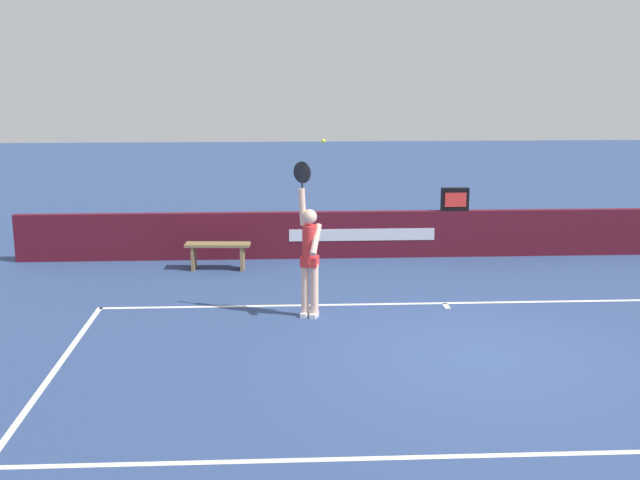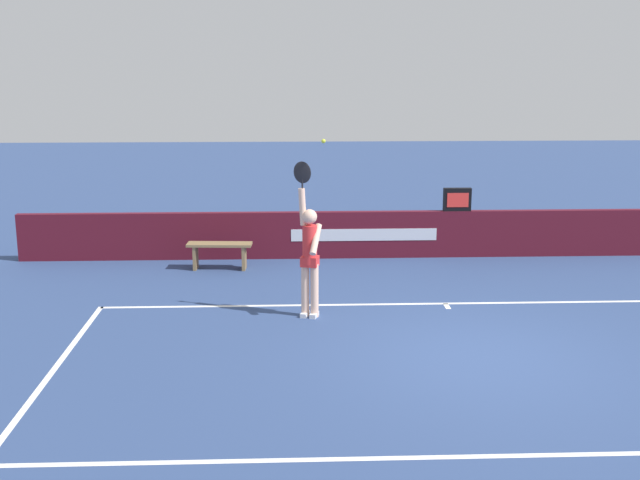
{
  "view_description": "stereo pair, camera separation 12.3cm",
  "coord_description": "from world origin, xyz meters",
  "px_view_note": "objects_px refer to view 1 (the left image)",
  "views": [
    {
      "loc": [
        -2.75,
        -10.34,
        4.01
      ],
      "look_at": [
        -2.15,
        1.74,
        1.29
      ],
      "focal_mm": 45.0,
      "sensor_mm": 36.0,
      "label": 1
    },
    {
      "loc": [
        -2.63,
        -10.35,
        4.01
      ],
      "look_at": [
        -2.15,
        1.74,
        1.29
      ],
      "focal_mm": 45.0,
      "sensor_mm": 36.0,
      "label": 2
    }
  ],
  "objects_px": {
    "tennis_ball": "(323,141)",
    "courtside_bench_near": "(218,250)",
    "speed_display": "(455,199)",
    "tennis_player": "(309,253)"
  },
  "relations": [
    {
      "from": "speed_display",
      "to": "tennis_ball",
      "type": "relative_size",
      "value": 8.73
    },
    {
      "from": "tennis_player",
      "to": "courtside_bench_near",
      "type": "bearing_deg",
      "value": 118.91
    },
    {
      "from": "tennis_ball",
      "to": "courtside_bench_near",
      "type": "distance_m",
      "value": 4.39
    },
    {
      "from": "speed_display",
      "to": "tennis_player",
      "type": "bearing_deg",
      "value": -129.03
    },
    {
      "from": "courtside_bench_near",
      "to": "tennis_player",
      "type": "bearing_deg",
      "value": -61.09
    },
    {
      "from": "speed_display",
      "to": "courtside_bench_near",
      "type": "relative_size",
      "value": 0.44
    },
    {
      "from": "speed_display",
      "to": "courtside_bench_near",
      "type": "height_order",
      "value": "speed_display"
    },
    {
      "from": "speed_display",
      "to": "tennis_ball",
      "type": "xyz_separation_m",
      "value": [
        -2.93,
        -3.98,
        1.6
      ]
    },
    {
      "from": "courtside_bench_near",
      "to": "tennis_ball",
      "type": "bearing_deg",
      "value": -58.86
    },
    {
      "from": "tennis_player",
      "to": "courtside_bench_near",
      "type": "height_order",
      "value": "tennis_player"
    }
  ]
}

